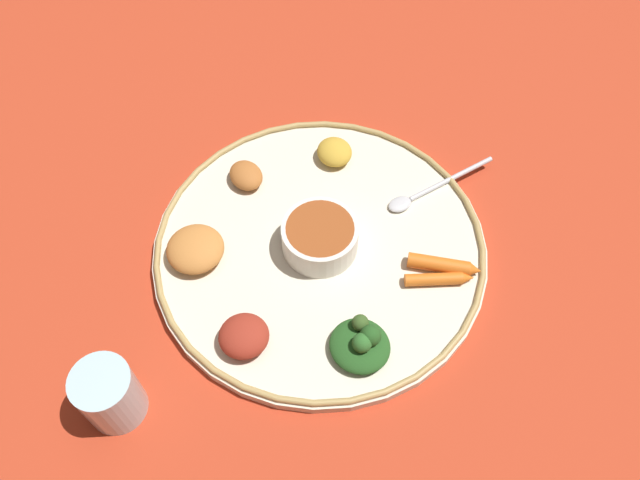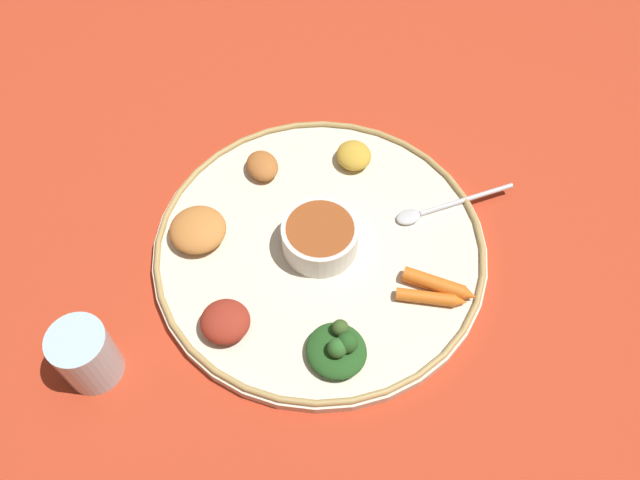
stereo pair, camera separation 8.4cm
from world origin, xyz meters
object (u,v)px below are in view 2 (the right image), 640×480
at_px(carrot_near_spoon, 431,298).
at_px(carrot_outer, 438,285).
at_px(spoon, 437,208).
at_px(drinking_glass, 87,357).
at_px(greens_pile, 338,348).
at_px(center_bowl, 320,237).

bearing_deg(carrot_near_spoon, carrot_outer, 13.90).
distance_m(carrot_near_spoon, carrot_outer, 0.02).
relative_size(spoon, carrot_near_spoon, 2.12).
relative_size(spoon, drinking_glass, 1.94).
distance_m(spoon, carrot_near_spoon, 0.14).
xyz_separation_m(carrot_outer, drinking_glass, (-0.37, 0.21, 0.01)).
xyz_separation_m(greens_pile, drinking_glass, (-0.22, 0.19, 0.01)).
relative_size(center_bowl, carrot_near_spoon, 1.27).
relative_size(carrot_near_spoon, carrot_outer, 0.85).
relative_size(center_bowl, spoon, 0.60).
bearing_deg(spoon, center_bowl, 156.45).
distance_m(spoon, greens_pile, 0.25).
bearing_deg(drinking_glass, center_bowl, -12.07).
bearing_deg(center_bowl, drinking_glass, 167.93).
relative_size(greens_pile, carrot_near_spoon, 1.01).
distance_m(center_bowl, spoon, 0.17).
xyz_separation_m(center_bowl, drinking_glass, (-0.31, 0.07, -0.00)).
distance_m(carrot_near_spoon, drinking_glass, 0.41).
distance_m(spoon, carrot_outer, 0.12).
height_order(center_bowl, spoon, center_bowl).
bearing_deg(spoon, carrot_outer, -138.67).
height_order(greens_pile, carrot_near_spoon, greens_pile).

